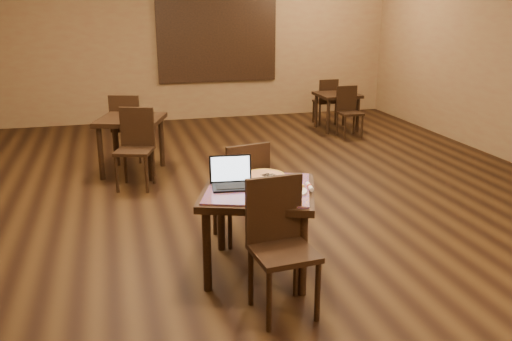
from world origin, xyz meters
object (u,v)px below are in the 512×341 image
object	(u,v)px
chair_main_far	(243,187)
other_table_a	(337,100)
tiled_table	(259,199)
chair_main_near	(279,238)
other_table_a_chair_near	(348,108)
pizza_pan	(264,177)
other_table_b_chair_near	(136,143)
other_table_a_chair_far	(326,99)
other_table_b_chair_far	(128,124)
other_table_b	(131,127)
laptop	(232,178)

from	to	relation	value
chair_main_far	other_table_a	world-z (taller)	chair_main_far
tiled_table	other_table_a	size ratio (longest dim) A/B	1.64
tiled_table	chair_main_near	world-z (taller)	chair_main_near
chair_main_far	other_table_a_chair_near	bearing A→B (deg)	-138.09
pizza_pan	other_table_b_chair_near	xyz separation A→B (m)	(-1.00, 2.35, -0.21)
other_table_a_chair_far	other_table_b_chair_far	size ratio (longest dim) A/B	0.87
tiled_table	other_table_b	world-z (taller)	other_table_b
pizza_pan	other_table_b_chair_near	world-z (taller)	other_table_b_chair_near
tiled_table	pizza_pan	distance (m)	0.29
tiled_table	chair_main_near	distance (m)	0.62
chair_main_near	other_table_b_chair_near	size ratio (longest dim) A/B	1.03
tiled_table	other_table_b_chair_far	xyz separation A→B (m)	(-0.93, 3.76, -0.10)
chair_main_far	other_table_b_chair_near	xyz separation A→B (m)	(-0.89, 1.98, -0.01)
laptop	other_table_a	size ratio (longest dim) A/B	0.53
tiled_table	pizza_pan	world-z (taller)	pizza_pan
chair_main_near	chair_main_far	size ratio (longest dim) A/B	1.02
chair_main_near	pizza_pan	distance (m)	0.88
pizza_pan	laptop	bearing A→B (deg)	-157.43
other_table_b	other_table_b_chair_near	distance (m)	0.59
pizza_pan	other_table_b_chair_far	bearing A→B (deg)	106.66
pizza_pan	other_table_b_chair_near	bearing A→B (deg)	112.95
chair_main_near	laptop	xyz separation A→B (m)	(-0.19, 0.72, 0.25)
tiled_table	other_table_a_chair_far	xyz separation A→B (m)	(2.81, 5.38, -0.17)
chair_main_far	other_table_b_chair_near	bearing A→B (deg)	-77.26
tiled_table	chair_main_far	xyz separation A→B (m)	(0.02, 0.61, -0.10)
other_table_a_chair_near	other_table_b_chair_near	xyz separation A→B (m)	(-3.68, -1.78, 0.07)
other_table_a_chair_far	laptop	bearing A→B (deg)	59.54
chair_main_near	other_table_a	bearing A→B (deg)	57.54
chair_main_near	other_table_a	world-z (taller)	chair_main_near
chair_main_near	chair_main_far	bearing A→B (deg)	83.47
chair_main_near	other_table_b_chair_near	distance (m)	3.32
other_table_a_chair_far	other_table_b_chair_near	world-z (taller)	other_table_b_chair_near
other_table_a_chair_near	other_table_a_chair_far	size ratio (longest dim) A/B	1.00
laptop	other_table_b	distance (m)	3.15
tiled_table	other_table_a_chair_near	distance (m)	5.20
chair_main_near	other_table_b_chair_far	xyz separation A→B (m)	(-0.92, 4.37, -0.02)
other_table_a	other_table_a_chair_far	bearing A→B (deg)	89.11
pizza_pan	other_table_b	xyz separation A→B (m)	(-1.02, 2.94, -0.13)
chair_main_near	other_table_a	size ratio (longest dim) A/B	1.41
chair_main_far	laptop	world-z (taller)	laptop
other_table_a	other_table_a_chair_far	world-z (taller)	other_table_a_chair_far
chair_main_far	other_table_a	bearing A→B (deg)	-134.74
chair_main_near	pizza_pan	size ratio (longest dim) A/B	2.61
chair_main_near	other_table_a	distance (m)	6.17
laptop	other_table_b	xyz separation A→B (m)	(-0.70, 3.07, -0.19)
chair_main_near	laptop	distance (m)	0.78
tiled_table	other_table_b_chair_far	distance (m)	3.87
other_table_a_chair_near	pizza_pan	bearing A→B (deg)	-123.76
laptop	other_table_a_chair_near	bearing A→B (deg)	61.36
laptop	other_table_a	bearing A→B (deg)	64.29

